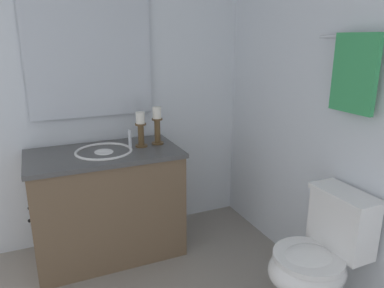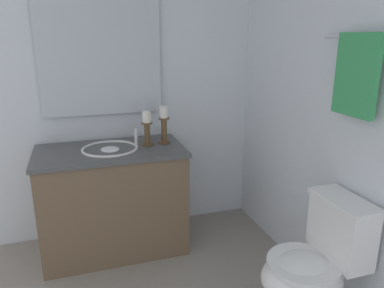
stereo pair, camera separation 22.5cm
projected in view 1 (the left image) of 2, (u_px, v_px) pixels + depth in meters
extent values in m
cube|color=silver|center=(352.00, 100.00, 2.03)|extent=(2.60, 0.04, 2.45)
cube|color=silver|center=(105.00, 84.00, 2.73)|extent=(0.04, 2.26, 2.45)
cube|color=brown|center=(108.00, 205.00, 2.65)|extent=(0.55, 1.02, 0.76)
cube|color=#4C4C4C|center=(104.00, 154.00, 2.53)|extent=(0.58, 1.05, 0.03)
sphere|color=black|center=(29.00, 208.00, 2.52)|extent=(0.02, 0.02, 0.02)
sphere|color=black|center=(30.00, 221.00, 2.35)|extent=(0.02, 0.02, 0.02)
ellipsoid|color=white|center=(104.00, 159.00, 2.54)|extent=(0.38, 0.30, 0.11)
torus|color=white|center=(104.00, 151.00, 2.53)|extent=(0.40, 0.40, 0.02)
cylinder|color=silver|center=(130.00, 139.00, 2.58)|extent=(0.02, 0.02, 0.14)
cube|color=silver|center=(90.00, 58.00, 2.60)|extent=(0.02, 0.89, 0.86)
cylinder|color=brown|center=(158.00, 143.00, 2.72)|extent=(0.09, 0.09, 0.01)
cylinder|color=brown|center=(157.00, 132.00, 2.70)|extent=(0.04, 0.04, 0.18)
cylinder|color=brown|center=(157.00, 119.00, 2.67)|extent=(0.08, 0.08, 0.01)
cylinder|color=white|center=(157.00, 113.00, 2.66)|extent=(0.06, 0.06, 0.08)
cylinder|color=brown|center=(141.00, 146.00, 2.66)|extent=(0.09, 0.09, 0.01)
cylinder|color=brown|center=(141.00, 136.00, 2.63)|extent=(0.04, 0.04, 0.16)
cylinder|color=brown|center=(141.00, 124.00, 2.61)|extent=(0.08, 0.08, 0.01)
cylinder|color=white|center=(140.00, 118.00, 2.60)|extent=(0.06, 0.06, 0.08)
ellipsoid|color=white|center=(307.00, 270.00, 2.01)|extent=(0.38, 0.46, 0.24)
cylinder|color=white|center=(308.00, 257.00, 1.99)|extent=(0.39, 0.39, 0.03)
cube|color=white|center=(342.00, 223.00, 2.03)|extent=(0.36, 0.17, 0.32)
cube|color=white|center=(346.00, 194.00, 1.98)|extent=(0.38, 0.19, 0.03)
cylinder|color=silver|center=(362.00, 36.00, 1.86)|extent=(0.59, 0.02, 0.02)
cube|color=#389E59|center=(354.00, 74.00, 1.90)|extent=(0.28, 0.03, 0.41)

